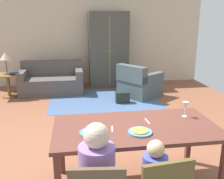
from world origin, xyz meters
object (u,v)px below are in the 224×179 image
object	(u,v)px
plate_near_man	(92,133)
book_lower	(14,73)
dining_table	(136,132)
wine_glass	(185,106)
handbag	(122,97)
book_upper	(14,73)
side_table	(8,82)
plate_near_child	(140,132)
couch	(52,81)
armoire	(108,50)
table_lamp	(5,57)
armchair	(139,84)

from	to	relation	value
plate_near_man	book_lower	xyz separation A→B (m)	(-1.64, 4.10, -0.18)
dining_table	wine_glass	world-z (taller)	wine_glass
plate_near_man	handbag	world-z (taller)	plate_near_man
dining_table	plate_near_man	size ratio (longest dim) A/B	7.16
book_upper	side_table	bearing A→B (deg)	169.54
book_lower	book_upper	world-z (taller)	book_upper
plate_near_man	handbag	xyz separation A→B (m)	(0.94, 3.18, -0.64)
dining_table	book_lower	distance (m)	4.52
book_upper	plate_near_man	bearing A→B (deg)	-68.26
plate_near_man	wine_glass	size ratio (longest dim) A/B	1.34
dining_table	plate_near_child	world-z (taller)	plate_near_child
dining_table	book_lower	xyz separation A→B (m)	(-2.13, 3.98, -0.09)
couch	book_upper	size ratio (longest dim) A/B	7.34
wine_glass	side_table	size ratio (longest dim) A/B	0.32
book_lower	handbag	xyz separation A→B (m)	(2.58, -0.92, -0.46)
plate_near_man	armoire	bearing A→B (deg)	80.14
wine_glass	table_lamp	xyz separation A→B (m)	(-2.92, 3.78, 0.12)
wine_glass	handbag	xyz separation A→B (m)	(-0.20, 2.88, -0.76)
plate_near_child	book_upper	bearing A→B (deg)	117.15
armchair	armoire	distance (m)	1.52
dining_table	book_upper	distance (m)	4.45
side_table	armchair	bearing A→B (deg)	-7.59
book_lower	plate_near_man	bearing A→B (deg)	-68.18
dining_table	table_lamp	bearing A→B (deg)	119.93
couch	armchair	bearing A→B (deg)	-17.44
side_table	plate_near_child	bearing A→B (deg)	-61.16
table_lamp	book_lower	world-z (taller)	table_lamp
dining_table	side_table	world-z (taller)	dining_table
wine_glass	couch	distance (m)	4.49
book_lower	book_upper	distance (m)	0.07
couch	handbag	bearing A→B (deg)	-34.47
table_lamp	dining_table	bearing A→B (deg)	-60.07
wine_glass	book_lower	world-z (taller)	wine_glass
book_lower	book_upper	size ratio (longest dim) A/B	1.00
wine_glass	couch	bearing A→B (deg)	115.03
plate_near_child	plate_near_man	bearing A→B (deg)	173.05
armchair	handbag	distance (m)	0.72
table_lamp	book_lower	distance (m)	0.44
table_lamp	wine_glass	bearing A→B (deg)	-52.26
armoire	handbag	distance (m)	1.90
plate_near_child	book_lower	xyz separation A→B (m)	(-2.13, 4.16, -0.18)
table_lamp	side_table	bearing A→B (deg)	0.00
dining_table	book_lower	bearing A→B (deg)	118.20
dining_table	couch	xyz separation A→B (m)	(-1.24, 4.21, -0.38)
armchair	book_lower	size ratio (longest dim) A/B	5.42
wine_glass	book_upper	distance (m)	4.65
plate_near_man	armoire	world-z (taller)	armoire
couch	book_lower	distance (m)	0.97
wine_glass	plate_near_child	bearing A→B (deg)	-150.82
book_lower	handbag	bearing A→B (deg)	-19.68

